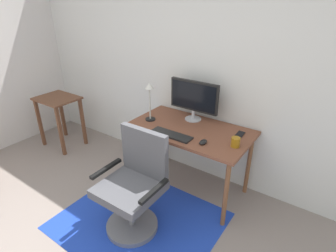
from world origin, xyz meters
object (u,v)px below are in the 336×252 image
at_px(computer_mouse, 203,142).
at_px(side_table, 59,109).
at_px(coffee_cup, 235,142).
at_px(cell_phone, 240,134).
at_px(desk, 189,135).
at_px(office_chair, 134,189).
at_px(monitor, 194,98).
at_px(desk_lamp, 150,96).
at_px(keyboard, 171,135).

xyz_separation_m(computer_mouse, side_table, (-2.27, 0.01, -0.20)).
bearing_deg(coffee_cup, cell_phone, 101.36).
height_order(computer_mouse, coffee_cup, coffee_cup).
xyz_separation_m(desk, computer_mouse, (0.26, -0.20, 0.10)).
bearing_deg(office_chair, coffee_cup, 46.07).
bearing_deg(monitor, desk_lamp, -144.26).
bearing_deg(cell_phone, side_table, -174.24).
bearing_deg(monitor, office_chair, -91.83).
relative_size(monitor, computer_mouse, 5.41).
bearing_deg(desk_lamp, desk, 7.59).
relative_size(keyboard, side_table, 0.59).
height_order(keyboard, desk_lamp, desk_lamp).
bearing_deg(office_chair, computer_mouse, 55.38).
bearing_deg(cell_phone, desk_lamp, -168.98).
xyz_separation_m(coffee_cup, cell_phone, (-0.05, 0.24, -0.04)).
bearing_deg(coffee_cup, desk, 171.19).
relative_size(monitor, cell_phone, 4.02).
xyz_separation_m(computer_mouse, coffee_cup, (0.26, 0.12, 0.03)).
distance_m(desk, monitor, 0.41).
bearing_deg(monitor, coffee_cup, -25.78).
relative_size(keyboard, coffee_cup, 4.73).
bearing_deg(desk_lamp, office_chair, -63.13).
bearing_deg(desk_lamp, cell_phone, 13.21).
bearing_deg(desk_lamp, keyboard, -23.56).
xyz_separation_m(monitor, keyboard, (0.01, -0.45, -0.25)).
height_order(monitor, coffee_cup, monitor).
distance_m(computer_mouse, office_chair, 0.76).
bearing_deg(side_table, desk_lamp, 4.63).
bearing_deg(keyboard, coffee_cup, 14.50).
bearing_deg(office_chair, cell_phone, 56.70).
xyz_separation_m(desk, keyboard, (-0.07, -0.24, 0.09)).
bearing_deg(coffee_cup, side_table, -177.63).
distance_m(monitor, coffee_cup, 0.71).
bearing_deg(computer_mouse, monitor, 130.00).
distance_m(computer_mouse, desk_lamp, 0.79).
distance_m(monitor, cell_phone, 0.62).
distance_m(computer_mouse, side_table, 2.28).
bearing_deg(office_chair, keyboard, 84.58).
relative_size(keyboard, desk_lamp, 1.02).
height_order(desk, coffee_cup, coffee_cup).
relative_size(desk_lamp, office_chair, 0.44).
distance_m(monitor, side_table, 2.01).
height_order(computer_mouse, cell_phone, computer_mouse).
height_order(coffee_cup, side_table, coffee_cup).
bearing_deg(desk_lamp, monitor, 35.74).
distance_m(keyboard, desk_lamp, 0.51).
bearing_deg(desk, monitor, 111.55).
bearing_deg(computer_mouse, office_chair, -124.24).
height_order(keyboard, cell_phone, keyboard).
xyz_separation_m(monitor, cell_phone, (0.56, -0.05, -0.25)).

